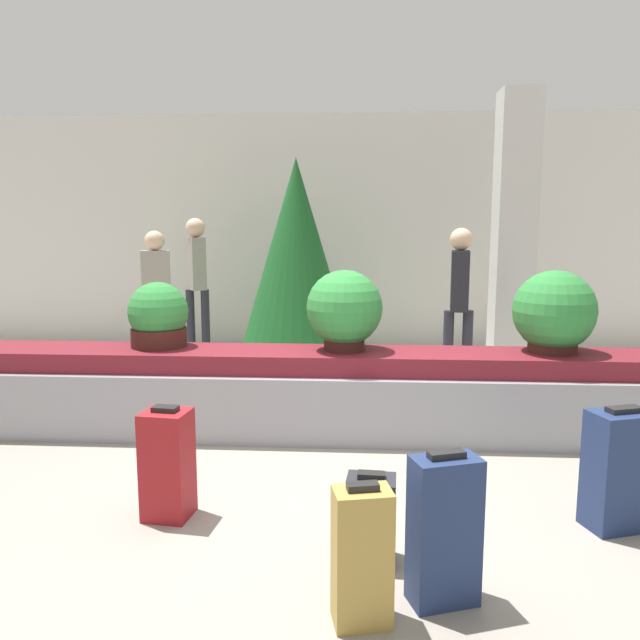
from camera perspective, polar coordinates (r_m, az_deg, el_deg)
name	(u,v)px	position (r m, az deg, el deg)	size (l,w,h in m)	color
ground_plane	(307,499)	(4.06, -1.17, -16.01)	(18.00, 18.00, 0.00)	gray
back_wall	(338,232)	(8.80, 1.62, 8.09)	(18.00, 0.06, 3.20)	silver
carousel	(320,394)	(5.12, 0.00, -6.78)	(6.57, 0.73, 0.69)	gray
pillar	(514,233)	(7.62, 17.30, 7.61)	(0.44, 0.44, 3.20)	silver
suitcase_0	(371,519)	(3.32, 4.66, -17.69)	(0.26, 0.22, 0.47)	#232328
suitcase_1	(444,530)	(2.99, 11.28, -18.33)	(0.34, 0.26, 0.71)	navy
suitcase_2	(167,464)	(3.82, -13.77, -12.66)	(0.29, 0.27, 0.67)	maroon
suitcase_3	(620,470)	(3.96, 25.72, -12.24)	(0.40, 0.32, 0.70)	navy
suitcase_4	(362,556)	(2.83, 3.86, -20.76)	(0.27, 0.22, 0.63)	#A3843D
potted_plant_0	(158,317)	(5.34, -14.57, 0.26)	(0.49, 0.49, 0.54)	#381914
potted_plant_1	(554,313)	(5.27, 20.62, 0.58)	(0.65, 0.65, 0.65)	#381914
potted_plant_2	(344,310)	(5.01, 2.25, 0.89)	(0.61, 0.61, 0.65)	#381914
traveler_0	(459,292)	(6.71, 12.63, 2.48)	(0.31, 0.34, 1.66)	#282833
traveler_1	(197,273)	(8.31, -11.21, 4.28)	(0.31, 0.37, 1.78)	#282833
traveler_2	(156,288)	(7.54, -14.73, 2.87)	(0.36, 0.26, 1.63)	#282833
decorated_tree	(296,256)	(7.46, -2.18, 5.86)	(1.37, 1.37, 2.47)	#4C331E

